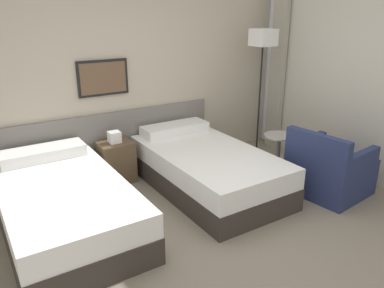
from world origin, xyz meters
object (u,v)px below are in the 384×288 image
object	(u,v)px
bed_near_window	(206,168)
floor_lamp	(263,46)
bed_near_door	(64,205)
armchair	(329,171)
nightstand	(116,161)
side_table	(278,149)

from	to	relation	value
bed_near_window	floor_lamp	bearing A→B (deg)	21.97
bed_near_door	armchair	world-z (taller)	armchair
nightstand	side_table	world-z (taller)	nightstand
bed_near_door	side_table	bearing A→B (deg)	-5.93
armchair	nightstand	bearing A→B (deg)	43.89
floor_lamp	side_table	distance (m)	1.48
nightstand	side_table	bearing A→B (deg)	-30.58
floor_lamp	armchair	distance (m)	1.95
nightstand	armchair	distance (m)	2.62
bed_near_window	floor_lamp	size ratio (longest dim) A/B	1.11
bed_near_window	nightstand	xyz separation A→B (m)	(-0.86, 0.78, 0.02)
bed_near_door	armchair	distance (m)	3.01
floor_lamp	armchair	bearing A→B (deg)	-95.19
bed_near_door	nightstand	distance (m)	1.16
side_table	armchair	distance (m)	0.67
bed_near_door	bed_near_window	world-z (taller)	same
nightstand	armchair	bearing A→B (deg)	-39.62
nightstand	armchair	xyz separation A→B (m)	(2.02, -1.67, 0.00)
bed_near_window	nightstand	size ratio (longest dim) A/B	3.06
bed_near_window	armchair	xyz separation A→B (m)	(1.16, -0.89, 0.02)
floor_lamp	side_table	size ratio (longest dim) A/B	3.07
nightstand	side_table	xyz separation A→B (m)	(1.79, -1.06, 0.14)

